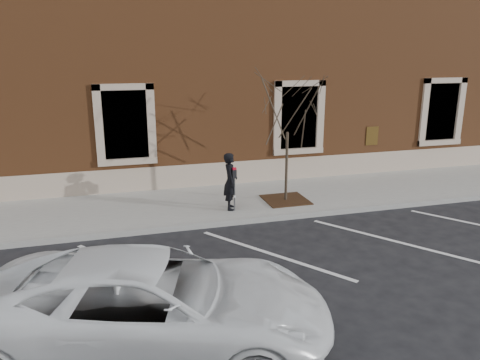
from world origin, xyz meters
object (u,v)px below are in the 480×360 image
object	(u,v)px
man	(230,181)
parking_meter	(234,181)
sapling	(288,113)
white_truck	(153,304)

from	to	relation	value
man	parking_meter	world-z (taller)	man
sapling	white_truck	world-z (taller)	sapling
sapling	man	bearing A→B (deg)	-170.37
sapling	white_truck	size ratio (longest dim) A/B	0.69
parking_meter	sapling	size ratio (longest dim) A/B	0.33
man	sapling	bearing A→B (deg)	-66.48
sapling	white_truck	xyz separation A→B (m)	(-4.74, -6.29, -2.11)
man	white_truck	world-z (taller)	man
sapling	parking_meter	bearing A→B (deg)	-164.52
parking_meter	white_truck	world-z (taller)	white_truck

